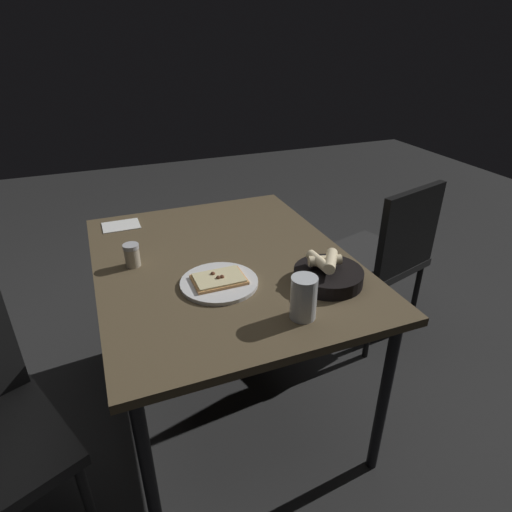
# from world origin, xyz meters

# --- Properties ---
(ground) EXTENTS (8.00, 8.00, 0.00)m
(ground) POSITION_xyz_m (0.00, 0.00, 0.00)
(ground) COLOR #272727
(dining_table) EXTENTS (0.94, 1.18, 0.73)m
(dining_table) POSITION_xyz_m (0.00, 0.00, 0.67)
(dining_table) COLOR brown
(dining_table) RESTS_ON ground
(pizza_plate) EXTENTS (0.27, 0.27, 0.04)m
(pizza_plate) POSITION_xyz_m (-0.07, -0.17, 0.74)
(pizza_plate) COLOR white
(pizza_plate) RESTS_ON dining_table
(bread_basket) EXTENTS (0.24, 0.24, 0.11)m
(bread_basket) POSITION_xyz_m (0.29, -0.29, 0.76)
(bread_basket) COLOR black
(bread_basket) RESTS_ON dining_table
(beer_glass) EXTENTS (0.08, 0.08, 0.14)m
(beer_glass) POSITION_xyz_m (0.11, -0.44, 0.79)
(beer_glass) COLOR silver
(beer_glass) RESTS_ON dining_table
(pepper_shaker) EXTENTS (0.06, 0.06, 0.09)m
(pepper_shaker) POSITION_xyz_m (-0.32, 0.08, 0.77)
(pepper_shaker) COLOR #BFB299
(pepper_shaker) RESTS_ON dining_table
(napkin) EXTENTS (0.16, 0.12, 0.00)m
(napkin) POSITION_xyz_m (-0.33, 0.47, 0.73)
(napkin) COLOR white
(napkin) RESTS_ON dining_table
(chair_far) EXTENTS (0.54, 0.54, 0.87)m
(chair_far) POSITION_xyz_m (0.90, 0.17, 0.51)
(chair_far) COLOR #292929
(chair_far) RESTS_ON ground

